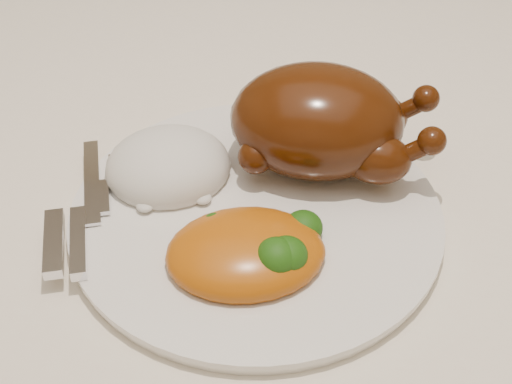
# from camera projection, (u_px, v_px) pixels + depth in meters

# --- Properties ---
(dining_table) EXTENTS (1.60, 0.90, 0.76)m
(dining_table) POSITION_uv_depth(u_px,v_px,m) (326.00, 275.00, 0.69)
(dining_table) COLOR brown
(dining_table) RESTS_ON floor
(tablecloth) EXTENTS (1.73, 1.03, 0.18)m
(tablecloth) POSITION_uv_depth(u_px,v_px,m) (331.00, 220.00, 0.64)
(tablecloth) COLOR white
(tablecloth) RESTS_ON dining_table
(dinner_plate) EXTENTS (0.30, 0.30, 0.01)m
(dinner_plate) POSITION_uv_depth(u_px,v_px,m) (256.00, 216.00, 0.59)
(dinner_plate) COLOR white
(dinner_plate) RESTS_ON tablecloth
(roast_chicken) EXTENTS (0.19, 0.13, 0.09)m
(roast_chicken) POSITION_uv_depth(u_px,v_px,m) (322.00, 121.00, 0.60)
(roast_chicken) COLOR #491C07
(roast_chicken) RESTS_ON dinner_plate
(rice_mound) EXTENTS (0.14, 0.13, 0.06)m
(rice_mound) POSITION_uv_depth(u_px,v_px,m) (168.00, 167.00, 0.61)
(rice_mound) COLOR white
(rice_mound) RESTS_ON dinner_plate
(mac_and_cheese) EXTENTS (0.14, 0.13, 0.05)m
(mac_and_cheese) POSITION_uv_depth(u_px,v_px,m) (256.00, 251.00, 0.54)
(mac_and_cheese) COLOR #C05B0C
(mac_and_cheese) RESTS_ON dinner_plate
(cutlery) EXTENTS (0.07, 0.16, 0.01)m
(cutlery) POSITION_uv_depth(u_px,v_px,m) (78.00, 222.00, 0.57)
(cutlery) COLOR silver
(cutlery) RESTS_ON dinner_plate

